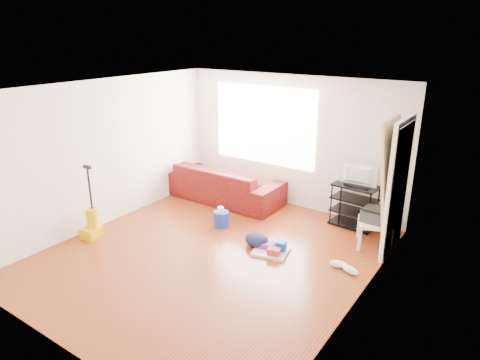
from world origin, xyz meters
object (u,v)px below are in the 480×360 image
Objects in this scene: tv_stand at (354,205)px; sofa at (224,199)px; vacuum at (91,224)px; backpack at (257,246)px; cleaning_tray at (272,250)px; bucket at (221,226)px; side_table at (375,225)px.

sofa is at bearing -169.65° from tv_stand.
vacuum reaches higher than sofa.
backpack is (1.62, -1.32, 0.00)m from sofa.
cleaning_tray is 0.48× the size of vacuum.
backpack is 0.33× the size of vacuum.
sofa is at bearing 144.69° from cleaning_tray.
vacuum is (-1.52, -1.53, 0.23)m from bucket.
tv_stand reaches higher than bucket.
vacuum is at bearing -135.77° from tv_stand.
tv_stand is 1.97× the size of backpack.
bucket is at bearing -140.77° from tv_stand.
vacuum is at bearing -134.88° from bucket.
tv_stand is 4.44m from vacuum.
tv_stand is 0.64× the size of vacuum.
backpack is (0.91, -0.27, 0.00)m from bucket.
backpack is 2.74m from vacuum.
side_table reaches higher than bucket.
cleaning_tray is at bearing -0.29° from backpack.
sofa is at bearing 150.80° from backpack.
bucket is at bearing 172.99° from backpack.
side_table reaches higher than sofa.
side_table is at bearing 22.29° from vacuum.
cleaning_tray is 1.49× the size of backpack.
cleaning_tray is 0.33m from backpack.
side_table is 0.53× the size of vacuum.
sofa is 3.09× the size of tv_stand.
tv_stand is at bearing -174.09° from sofa.
sofa is 1.98× the size of vacuum.
bucket is (-2.43, -0.80, -0.35)m from side_table.
tv_stand is 1.32× the size of cleaning_tray.
sofa is at bearing 124.56° from bucket.
tv_stand is 2.33m from bucket.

